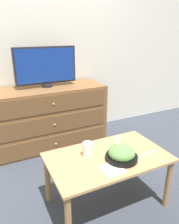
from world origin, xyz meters
name	(u,v)px	position (x,y,z in m)	size (l,w,h in m)	color
ground_plane	(44,135)	(0.00, 0.00, 0.00)	(12.00, 12.00, 0.00)	#383D47
wall_back	(35,33)	(0.00, 0.03, 1.30)	(12.00, 0.05, 2.60)	silver
dresser	(48,117)	(0.01, -0.28, 0.36)	(1.33, 0.51, 0.72)	brown
tv	(46,66)	(0.03, -0.24, 0.95)	(0.69, 0.12, 0.45)	#232328
coffee_table	(108,164)	(0.14, -1.45, 0.38)	(0.90, 0.54, 0.44)	tan
takeout_bowl	(122,154)	(0.21, -1.53, 0.49)	(0.24, 0.24, 0.18)	black
drink_cup	(88,150)	(0.01, -1.37, 0.49)	(0.07, 0.07, 0.11)	#9E6638
napkin	(112,169)	(0.08, -1.60, 0.44)	(0.16, 0.16, 0.00)	silver
knife	(148,153)	(0.44, -1.55, 0.44)	(0.18, 0.04, 0.01)	silver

